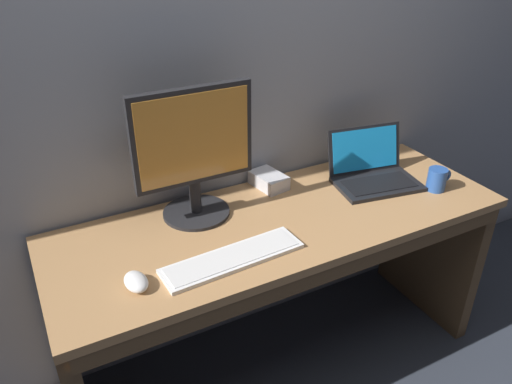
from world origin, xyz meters
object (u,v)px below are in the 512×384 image
Objects in this scene: laptop_black at (373,172)px; computer_mouse at (136,282)px; wired_keyboard at (233,258)px; coffee_mug at (437,179)px; external_monitor at (194,150)px; external_drive_box at (269,180)px.

computer_mouse is at bearing -169.31° from laptop_black.
laptop_black reaches higher than wired_keyboard.
external_monitor is at bearing 164.09° from coffee_mug.
coffee_mug is at bearing -29.91° from external_drive_box.
wired_keyboard is at bearing -163.96° from laptop_black.
laptop_black is at bearing 16.04° from wired_keyboard.
external_drive_box reaches higher than wired_keyboard.
laptop_black is 0.45m from external_drive_box.
external_monitor reaches higher than coffee_mug.
coffee_mug is at bearing -15.91° from external_monitor.
external_monitor reaches higher than computer_mouse.
coffee_mug is (0.96, 0.04, 0.04)m from wired_keyboard.
coffee_mug reaches higher than computer_mouse.
computer_mouse is 0.78m from external_drive_box.
laptop_black is 0.26m from coffee_mug.
computer_mouse is (-1.10, -0.21, -0.02)m from laptop_black.
coffee_mug reaches higher than external_drive_box.
coffee_mug is at bearing -2.86° from computer_mouse.
external_monitor is (-0.77, 0.10, 0.23)m from laptop_black.
external_drive_box is (0.36, 0.39, 0.02)m from wired_keyboard.
external_monitor reaches higher than wired_keyboard.
external_drive_box is at bearing 47.85° from wired_keyboard.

